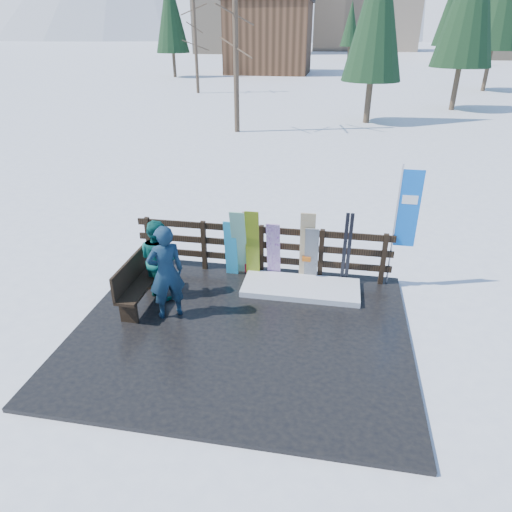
% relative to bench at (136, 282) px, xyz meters
% --- Properties ---
extents(ground, '(700.00, 700.00, 0.00)m').
position_rel_bench_xyz_m(ground, '(2.17, -0.48, -0.60)').
color(ground, white).
rests_on(ground, ground).
extents(deck, '(6.00, 5.00, 0.08)m').
position_rel_bench_xyz_m(deck, '(2.17, -0.48, -0.56)').
color(deck, black).
rests_on(deck, ground).
extents(fence, '(5.60, 0.10, 1.15)m').
position_rel_bench_xyz_m(fence, '(2.17, 1.72, 0.14)').
color(fence, black).
rests_on(fence, deck).
extents(snow_patch, '(2.42, 1.00, 0.12)m').
position_rel_bench_xyz_m(snow_patch, '(3.11, 1.12, -0.46)').
color(snow_patch, white).
rests_on(snow_patch, deck).
extents(bench, '(0.41, 1.50, 0.97)m').
position_rel_bench_xyz_m(bench, '(0.00, 0.00, 0.00)').
color(bench, black).
rests_on(bench, deck).
extents(snowboard_0, '(0.27, 0.21, 1.32)m').
position_rel_bench_xyz_m(snowboard_0, '(1.53, 1.50, 0.14)').
color(snowboard_0, '#2EB0DC').
rests_on(snowboard_0, deck).
extents(snowboard_1, '(0.31, 0.47, 1.59)m').
position_rel_bench_xyz_m(snowboard_1, '(1.72, 1.50, 0.28)').
color(snowboard_1, white).
rests_on(snowboard_1, deck).
extents(snowboard_2, '(0.30, 0.22, 1.58)m').
position_rel_bench_xyz_m(snowboard_2, '(2.01, 1.50, 0.27)').
color(snowboard_2, '#D5FB1D').
rests_on(snowboard_2, deck).
extents(snowboard_3, '(0.29, 0.39, 1.37)m').
position_rel_bench_xyz_m(snowboard_3, '(2.47, 1.50, 0.17)').
color(snowboard_3, white).
rests_on(snowboard_3, deck).
extents(snowboard_4, '(0.28, 0.33, 1.32)m').
position_rel_bench_xyz_m(snowboard_4, '(3.27, 1.50, 0.14)').
color(snowboard_4, black).
rests_on(snowboard_4, deck).
extents(snowboard_5, '(0.31, 0.33, 1.64)m').
position_rel_bench_xyz_m(snowboard_5, '(3.17, 1.50, 0.30)').
color(snowboard_5, silver).
rests_on(snowboard_5, deck).
extents(ski_pair_a, '(0.16, 0.27, 1.54)m').
position_rel_bench_xyz_m(ski_pair_a, '(1.89, 1.57, 0.26)').
color(ski_pair_a, '#A61429').
rests_on(ski_pair_a, deck).
extents(ski_pair_b, '(0.17, 0.23, 1.66)m').
position_rel_bench_xyz_m(ski_pair_b, '(3.99, 1.57, 0.31)').
color(ski_pair_b, black).
rests_on(ski_pair_b, deck).
extents(rental_flag, '(0.45, 0.04, 2.60)m').
position_rel_bench_xyz_m(rental_flag, '(5.07, 1.77, 1.09)').
color(rental_flag, silver).
rests_on(rental_flag, deck).
extents(person_front, '(0.80, 0.74, 1.84)m').
position_rel_bench_xyz_m(person_front, '(0.73, -0.24, 0.40)').
color(person_front, '#17394C').
rests_on(person_front, deck).
extents(person_back, '(1.00, 0.94, 1.63)m').
position_rel_bench_xyz_m(person_back, '(0.30, 0.46, 0.30)').
color(person_back, '#0E544C').
rests_on(person_back, deck).
extents(resort_buildings, '(73.00, 87.60, 22.60)m').
position_rel_bench_xyz_m(resort_buildings, '(3.20, 114.92, 9.21)').
color(resort_buildings, tan).
rests_on(resort_buildings, ground).
extents(trees, '(42.02, 68.80, 13.55)m').
position_rel_bench_xyz_m(trees, '(6.91, 48.91, 5.10)').
color(trees, '#382B1E').
rests_on(trees, ground).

